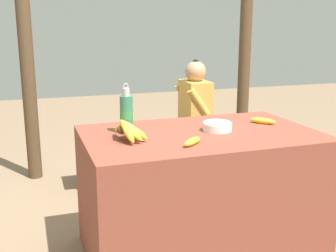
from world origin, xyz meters
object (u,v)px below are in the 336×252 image
wooden_bench (160,142)px  support_post_far (246,22)px  banana_bunch_ripe (128,129)px  water_bottle (126,114)px  support_post_near (24,21)px  banana_bunch_green (119,130)px  serving_bowl (217,126)px  loose_banana_side (263,121)px  loose_banana_front (192,141)px  seated_vendor (190,111)px

wooden_bench → support_post_far: 1.52m
banana_bunch_ripe → water_bottle: size_ratio=0.95×
support_post_near → banana_bunch_green: bearing=-33.0°
banana_bunch_ripe → support_post_near: bearing=105.4°
banana_bunch_green → support_post_near: support_post_near is taller
serving_bowl → loose_banana_side: size_ratio=1.13×
banana_bunch_ripe → loose_banana_front: size_ratio=1.87×
wooden_bench → seated_vendor: bearing=-6.6°
loose_banana_front → wooden_bench: loose_banana_front is taller
seated_vendor → support_post_near: support_post_near is taller
banana_bunch_ripe → serving_bowl: bearing=5.0°
water_bottle → banana_bunch_green: 1.17m
water_bottle → serving_bowl: bearing=-12.6°
loose_banana_side → support_post_far: bearing=65.2°
banana_bunch_ripe → water_bottle: bearing=79.6°
serving_bowl → support_post_far: 2.06m
support_post_far → water_bottle: bearing=-135.8°
banana_bunch_ripe → support_post_far: 2.41m
serving_bowl → banana_bunch_green: size_ratio=0.67×
serving_bowl → wooden_bench: bearing=88.4°
serving_bowl → loose_banana_front: (-0.25, -0.23, -0.01)m
water_bottle → support_post_far: size_ratio=0.10×
serving_bowl → support_post_near: support_post_near is taller
serving_bowl → support_post_near: 2.02m
banana_bunch_ripe → loose_banana_front: banana_bunch_ripe is taller
loose_banana_front → support_post_far: size_ratio=0.05×
wooden_bench → support_post_far: support_post_far is taller
loose_banana_side → support_post_near: support_post_near is taller
banana_bunch_green → support_post_near: 1.20m
loose_banana_front → loose_banana_side: size_ratio=0.95×
wooden_bench → water_bottle: bearing=-116.3°
serving_bowl → loose_banana_front: bearing=-136.9°
loose_banana_side → banana_bunch_green: loose_banana_side is taller
wooden_bench → banana_bunch_green: size_ratio=5.50×
serving_bowl → banana_bunch_green: 1.29m
loose_banana_front → banana_bunch_green: loose_banana_front is taller
banana_bunch_green → banana_bunch_ripe: bearing=-99.6°
loose_banana_front → support_post_far: bearing=55.0°
loose_banana_side → seated_vendor: size_ratio=0.14×
loose_banana_side → banana_bunch_green: size_ratio=0.59×
loose_banana_side → seated_vendor: 1.12m
banana_bunch_ripe → water_bottle: 0.17m
banana_bunch_ripe → loose_banana_front: (0.29, -0.19, -0.04)m
loose_banana_front → banana_bunch_green: (-0.08, 1.44, -0.28)m
wooden_bench → support_post_far: size_ratio=0.51×
water_bottle → loose_banana_front: 0.44m
wooden_bench → serving_bowl: bearing=-91.6°
support_post_far → serving_bowl: bearing=-123.0°
wooden_bench → seated_vendor: size_ratio=1.34×
banana_bunch_ripe → support_post_far: bearing=46.5°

